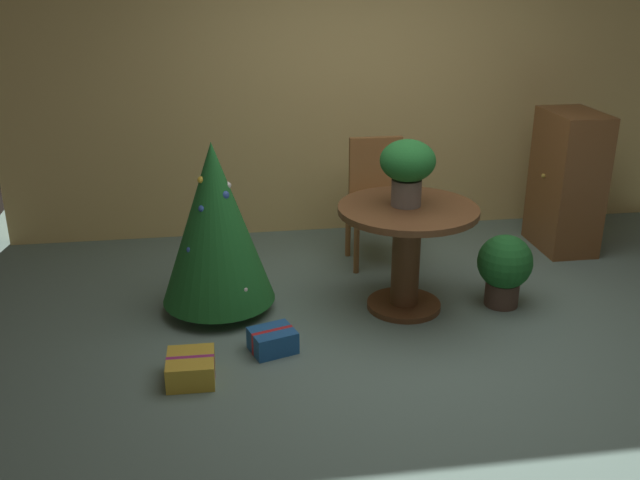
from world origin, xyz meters
TOP-DOWN VIEW (x-y plane):
  - ground_plane at (0.00, 0.00)m, footprint 6.60×6.60m
  - back_wall_panel at (0.00, 2.20)m, footprint 6.00×0.10m
  - round_dining_table at (0.06, 0.49)m, footprint 0.95×0.95m
  - flower_vase at (0.05, 0.52)m, footprint 0.37×0.37m
  - wooden_chair_far at (0.06, 1.39)m, footprint 0.47×0.40m
  - holiday_tree at (-1.23, 0.65)m, footprint 0.78×0.78m
  - gift_box_blue at (-0.91, 0.03)m, footprint 0.32×0.29m
  - gift_box_gold at (-1.41, -0.23)m, footprint 0.28×0.31m
  - wooden_cabinet at (1.67, 1.42)m, footprint 0.43×0.63m
  - potted_plant at (0.75, 0.43)m, footprint 0.38×0.38m

SIDE VIEW (x-z plane):
  - ground_plane at x=0.00m, z-range 0.00..0.00m
  - gift_box_blue at x=-0.91m, z-range 0.00..0.14m
  - gift_box_gold at x=-1.41m, z-range 0.00..0.15m
  - potted_plant at x=0.75m, z-range 0.03..0.56m
  - round_dining_table at x=0.06m, z-range 0.14..0.89m
  - wooden_chair_far at x=0.06m, z-range 0.07..1.06m
  - wooden_cabinet at x=1.67m, z-range 0.00..1.16m
  - holiday_tree at x=-1.23m, z-range 0.04..1.25m
  - flower_vase at x=0.05m, z-range 0.81..1.25m
  - back_wall_panel at x=0.00m, z-range 0.00..2.60m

